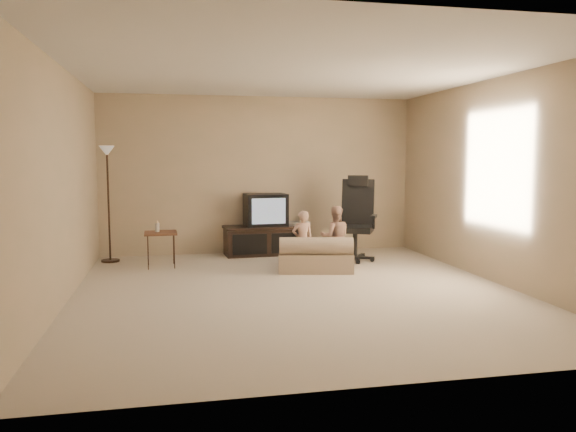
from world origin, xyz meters
name	(u,v)px	position (x,y,z in m)	size (l,w,h in m)	color
floor	(296,291)	(0.00, 0.00, 0.00)	(5.50, 5.50, 0.00)	#C1B599
room_shell	(296,159)	(0.00, 0.00, 1.52)	(5.50, 5.50, 5.50)	silver
tv_stand	(266,229)	(0.06, 2.49, 0.40)	(1.37, 0.57, 0.97)	black
office_chair	(356,230)	(1.30, 1.75, 0.46)	(0.78, 0.80, 1.27)	black
side_table	(160,233)	(-1.56, 1.81, 0.48)	(0.46, 0.46, 0.67)	brown
floor_lamp	(108,177)	(-2.30, 2.35, 1.24)	(0.27, 0.27, 1.71)	black
child_sofa	(316,257)	(0.50, 1.04, 0.20)	(1.08, 0.75, 0.49)	gray
toddler_left	(302,241)	(0.35, 1.17, 0.41)	(0.30, 0.22, 0.82)	tan
toddler_right	(335,237)	(0.84, 1.27, 0.43)	(0.42, 0.23, 0.86)	tan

